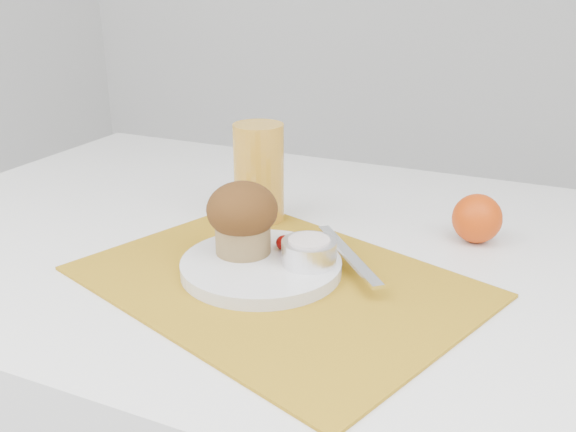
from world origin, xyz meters
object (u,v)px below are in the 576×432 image
at_px(juice_glass, 259,174).
at_px(muffin, 242,217).
at_px(plate, 261,266).
at_px(orange, 477,218).

relative_size(juice_glass, muffin, 1.61).
bearing_deg(juice_glass, muffin, -70.59).
bearing_deg(muffin, plate, -23.32).
bearing_deg(muffin, orange, 38.49).
distance_m(plate, orange, 0.31).
height_order(juice_glass, muffin, juice_glass).
relative_size(plate, juice_glass, 1.35).
bearing_deg(orange, muffin, -141.51).
relative_size(orange, juice_glass, 0.46).
bearing_deg(orange, plate, -135.84).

